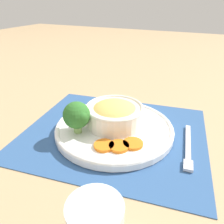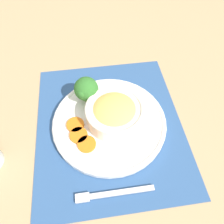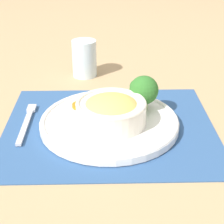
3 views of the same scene
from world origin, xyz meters
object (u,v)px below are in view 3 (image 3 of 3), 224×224
(bowl, at_px, (111,110))
(broccoli_floret, at_px, (144,90))
(fork, at_px, (28,119))
(water_glass, at_px, (85,60))

(bowl, relative_size, broccoli_floret, 1.86)
(bowl, height_order, fork, bowl)
(water_glass, relative_size, fork, 0.59)
(broccoli_floret, relative_size, fork, 0.45)
(bowl, xyz_separation_m, water_glass, (-0.12, 0.32, -0.00))
(bowl, bearing_deg, fork, 174.74)
(broccoli_floret, height_order, fork, broccoli_floret)
(bowl, relative_size, fork, 0.84)
(broccoli_floret, distance_m, fork, 0.28)
(broccoli_floret, distance_m, water_glass, 0.30)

